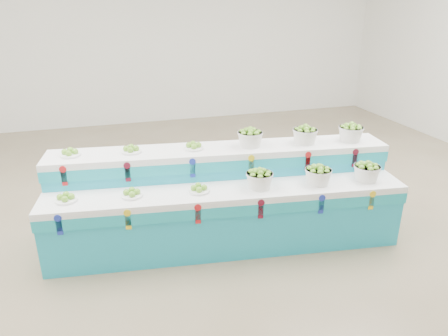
{
  "coord_description": "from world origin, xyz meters",
  "views": [
    {
      "loc": [
        -1.31,
        -4.18,
        2.54
      ],
      "look_at": [
        -0.12,
        -0.22,
        0.87
      ],
      "focal_mm": 33.26,
      "sensor_mm": 36.0,
      "label": 1
    }
  ],
  "objects_px": {
    "basket_lower_left": "(259,179)",
    "plate_upper_mid": "(131,149)",
    "basket_upper_right": "(351,132)",
    "display_stand": "(224,198)"
  },
  "relations": [
    {
      "from": "basket_upper_right",
      "to": "display_stand",
      "type": "bearing_deg",
      "value": -178.62
    },
    {
      "from": "basket_lower_left",
      "to": "plate_upper_mid",
      "type": "relative_size",
      "value": 1.3
    },
    {
      "from": "display_stand",
      "to": "basket_lower_left",
      "type": "distance_m",
      "value": 0.52
    },
    {
      "from": "display_stand",
      "to": "basket_lower_left",
      "type": "height_order",
      "value": "display_stand"
    },
    {
      "from": "display_stand",
      "to": "basket_lower_left",
      "type": "relative_size",
      "value": 13.48
    },
    {
      "from": "basket_lower_left",
      "to": "basket_upper_right",
      "type": "distance_m",
      "value": 1.32
    },
    {
      "from": "display_stand",
      "to": "plate_upper_mid",
      "type": "distance_m",
      "value": 1.14
    },
    {
      "from": "basket_upper_right",
      "to": "basket_lower_left",
      "type": "bearing_deg",
      "value": -165.89
    },
    {
      "from": "basket_lower_left",
      "to": "plate_upper_mid",
      "type": "height_order",
      "value": "plate_upper_mid"
    },
    {
      "from": "display_stand",
      "to": "basket_upper_right",
      "type": "height_order",
      "value": "basket_upper_right"
    }
  ]
}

